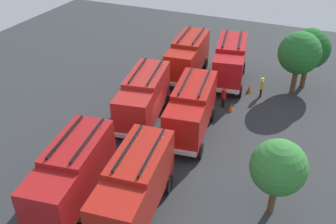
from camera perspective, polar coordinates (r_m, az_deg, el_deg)
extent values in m
plane|color=#2D3033|center=(29.08, 0.00, -2.35)|extent=(55.05, 55.05, 0.00)
cube|color=#A71D13|center=(33.66, 1.84, 6.76)|extent=(2.41, 2.68, 2.60)
cube|color=#8C9EAD|center=(32.61, 1.31, 6.52)|extent=(0.26, 2.12, 1.46)
cube|color=#A71D13|center=(36.68, 3.44, 9.15)|extent=(5.00, 2.91, 2.90)
cube|color=black|center=(35.96, 4.60, 11.32)|extent=(4.31, 0.49, 0.12)
cube|color=black|center=(36.28, 2.45, 11.58)|extent=(4.31, 0.49, 0.12)
cube|color=silver|center=(33.13, 1.20, 4.13)|extent=(0.41, 2.38, 0.28)
cylinder|color=black|center=(33.89, 3.64, 3.97)|extent=(1.13, 0.44, 1.10)
cylinder|color=black|center=(34.49, -0.22, 4.56)|extent=(1.13, 0.44, 1.10)
cylinder|color=black|center=(38.18, 5.59, 7.21)|extent=(1.13, 0.44, 1.10)
cylinder|color=black|center=(38.71, 2.11, 7.70)|extent=(1.13, 0.44, 1.10)
cube|color=#AC211E|center=(26.91, -5.20, -0.26)|extent=(2.59, 2.84, 2.60)
cube|color=#8C9EAD|center=(25.91, -5.95, -0.86)|extent=(0.44, 2.11, 1.46)
cube|color=#AC211E|center=(29.71, -3.13, 3.47)|extent=(5.15, 3.28, 2.90)
cube|color=black|center=(28.83, -1.90, 6.07)|extent=(4.28, 0.85, 0.12)
cube|color=black|center=(29.19, -4.52, 6.33)|extent=(4.28, 0.85, 0.12)
cube|color=silver|center=(26.60, -5.88, -3.69)|extent=(0.60, 2.37, 0.28)
cylinder|color=black|center=(27.29, -2.78, -3.55)|extent=(1.14, 0.53, 1.10)
cylinder|color=black|center=(27.96, -7.52, -2.86)|extent=(1.14, 0.53, 1.10)
cylinder|color=black|center=(31.27, -0.31, 1.49)|extent=(1.14, 0.53, 1.10)
cylinder|color=black|center=(31.86, -4.51, 2.00)|extent=(1.14, 0.53, 1.10)
cube|color=maroon|center=(20.85, -17.25, -13.00)|extent=(2.55, 2.81, 2.60)
cube|color=#8C9EAD|center=(20.04, -18.89, -14.32)|extent=(0.40, 2.11, 1.46)
cube|color=maroon|center=(22.96, -13.04, -6.96)|extent=(5.12, 3.20, 2.90)
cube|color=black|center=(21.75, -11.91, -4.05)|extent=(4.29, 0.77, 0.12)
cube|color=black|center=(22.34, -15.10, -3.48)|extent=(4.29, 0.77, 0.12)
cylinder|color=black|center=(22.37, -19.61, -15.43)|extent=(1.14, 0.51, 1.10)
cylinder|color=black|center=(24.41, -8.78, -8.90)|extent=(1.14, 0.51, 1.10)
cylinder|color=black|center=(25.31, -13.85, -7.85)|extent=(1.14, 0.51, 1.10)
cube|color=#AC1316|center=(33.04, 8.91, 5.88)|extent=(2.62, 2.86, 2.60)
cube|color=#8C9EAD|center=(31.96, 8.78, 5.59)|extent=(0.46, 2.10, 1.46)
cube|color=#AC1316|center=(36.17, 9.44, 8.43)|extent=(5.17, 3.33, 2.90)
cube|color=black|center=(35.56, 10.78, 10.63)|extent=(4.27, 0.90, 0.12)
cube|color=black|center=(35.63, 8.54, 10.87)|extent=(4.27, 0.90, 0.12)
cube|color=silver|center=(32.49, 8.55, 3.16)|extent=(0.63, 2.37, 0.28)
cylinder|color=black|center=(33.52, 10.70, 3.12)|extent=(1.15, 0.54, 1.10)
cylinder|color=black|center=(33.64, 6.63, 3.58)|extent=(1.15, 0.54, 1.10)
cylinder|color=black|center=(37.92, 11.18, 6.56)|extent=(1.15, 0.54, 1.10)
cylinder|color=black|center=(38.02, 7.56, 6.97)|extent=(1.15, 0.54, 1.10)
cube|color=#A91611|center=(25.35, 2.32, -2.35)|extent=(2.52, 2.78, 2.60)
cube|color=#8C9EAD|center=(24.33, 1.76, -3.08)|extent=(0.37, 2.12, 1.46)
cube|color=#A91611|center=(28.18, 3.98, 1.75)|extent=(5.10, 3.14, 2.90)
cube|color=black|center=(27.33, 5.51, 4.41)|extent=(4.30, 0.71, 0.12)
cube|color=black|center=(27.56, 2.70, 4.77)|extent=(4.30, 0.71, 0.12)
cube|color=silver|center=(25.08, 1.63, -6.01)|extent=(0.53, 2.38, 0.28)
cylinder|color=black|center=(25.91, 4.74, -5.82)|extent=(1.14, 0.50, 1.10)
cylinder|color=black|center=(26.33, -0.40, -4.99)|extent=(1.14, 0.50, 1.10)
cylinder|color=black|center=(29.91, 6.59, -0.28)|extent=(1.14, 0.50, 1.10)
cylinder|color=black|center=(30.27, 2.11, 0.36)|extent=(1.14, 0.50, 1.10)
cube|color=#A61C14|center=(19.42, -7.70, -15.61)|extent=(2.47, 2.74, 2.60)
cube|color=#A61C14|center=(21.62, -4.03, -8.87)|extent=(5.06, 3.04, 2.90)
cube|color=black|center=(20.44, -2.37, -5.91)|extent=(4.31, 0.62, 0.12)
cube|color=black|center=(20.85, -5.97, -5.22)|extent=(4.31, 0.62, 0.12)
cylinder|color=black|center=(23.30, -0.02, -10.78)|extent=(1.13, 0.47, 1.10)
cylinder|color=black|center=(23.92, -5.61, -9.62)|extent=(1.13, 0.47, 1.10)
cylinder|color=black|center=(31.92, 8.18, 1.51)|extent=(0.16, 0.16, 0.80)
cylinder|color=black|center=(31.76, 8.33, 1.33)|extent=(0.16, 0.16, 0.80)
cube|color=#B7140F|center=(31.47, 8.35, 2.60)|extent=(0.48, 0.45, 0.70)
sphere|color=tan|center=(31.25, 8.42, 3.34)|extent=(0.23, 0.23, 0.23)
cylinder|color=#B7140F|center=(31.21, 8.43, 3.49)|extent=(0.28, 0.28, 0.07)
cylinder|color=black|center=(34.10, 13.73, 2.97)|extent=(0.16, 0.16, 0.81)
cylinder|color=black|center=(33.91, 13.72, 2.80)|extent=(0.16, 0.16, 0.81)
cube|color=gold|center=(33.66, 13.89, 4.01)|extent=(0.46, 0.31, 0.70)
sphere|color=beige|center=(33.45, 13.99, 4.72)|extent=(0.23, 0.23, 0.23)
cylinder|color=gold|center=(33.41, 14.01, 4.86)|extent=(0.29, 0.29, 0.07)
cylinder|color=brown|center=(36.45, 19.69, 5.14)|extent=(0.44, 0.44, 2.20)
sphere|color=#19511E|center=(35.45, 20.44, 8.88)|extent=(3.52, 3.52, 3.52)
cylinder|color=brown|center=(35.11, 18.36, 4.42)|extent=(0.45, 0.45, 2.25)
sphere|color=#236628|center=(34.05, 19.10, 8.38)|extent=(3.60, 3.60, 3.60)
cylinder|color=brown|center=(22.63, 15.36, -12.38)|extent=(0.38, 0.38, 1.92)
sphere|color=#337A33|center=(21.16, 16.22, -7.95)|extent=(3.07, 3.07, 3.07)
cone|color=#F2600C|center=(34.57, 12.09, 3.43)|extent=(0.44, 0.44, 0.62)
cone|color=#F2600C|center=(31.45, 9.42, 0.72)|extent=(0.44, 0.44, 0.63)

